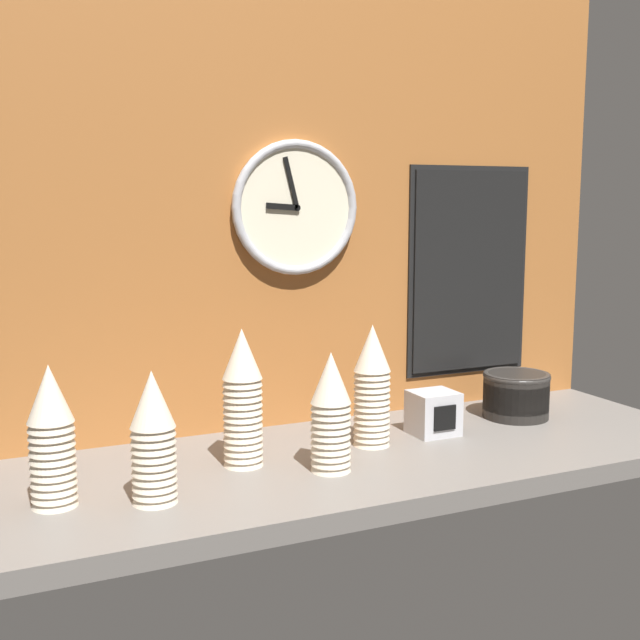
# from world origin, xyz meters

# --- Properties ---
(ground_plane) EXTENTS (1.60, 0.56, 0.04)m
(ground_plane) POSITION_xyz_m (0.00, 0.00, -0.02)
(ground_plane) COLOR slate
(wall_tiled_back) EXTENTS (1.60, 0.03, 1.05)m
(wall_tiled_back) POSITION_xyz_m (0.00, 0.27, 0.53)
(wall_tiled_back) COLOR #A3602D
(wall_tiled_back) RESTS_ON ground_plane
(cup_stack_center_right) EXTENTS (0.08, 0.08, 0.26)m
(cup_stack_center_right) POSITION_xyz_m (0.06, 0.03, 0.13)
(cup_stack_center_right) COLOR beige
(cup_stack_center_right) RESTS_ON ground_plane
(cup_stack_center_left) EXTENTS (0.08, 0.08, 0.27)m
(cup_stack_center_left) POSITION_xyz_m (-0.24, 0.02, 0.14)
(cup_stack_center_left) COLOR beige
(cup_stack_center_left) RESTS_ON ground_plane
(cup_stack_center) EXTENTS (0.08, 0.08, 0.23)m
(cup_stack_center) POSITION_xyz_m (-0.09, -0.08, 0.12)
(cup_stack_center) COLOR beige
(cup_stack_center) RESTS_ON ground_plane
(cup_stack_far_left) EXTENTS (0.08, 0.08, 0.25)m
(cup_stack_far_left) POSITION_xyz_m (-0.60, -0.05, 0.12)
(cup_stack_far_left) COLOR beige
(cup_stack_far_left) RESTS_ON ground_plane
(cup_stack_left) EXTENTS (0.08, 0.08, 0.23)m
(cup_stack_left) POSITION_xyz_m (-0.44, -0.11, 0.12)
(cup_stack_left) COLOR beige
(cup_stack_left) RESTS_ON ground_plane
(bowl_stack_far_right) EXTENTS (0.16, 0.16, 0.11)m
(bowl_stack_far_right) POSITION_xyz_m (0.47, 0.08, 0.06)
(bowl_stack_far_right) COLOR black
(bowl_stack_far_right) RESTS_ON ground_plane
(wall_clock) EXTENTS (0.30, 0.03, 0.30)m
(wall_clock) POSITION_xyz_m (-0.03, 0.23, 0.50)
(wall_clock) COLOR beige
(menu_board) EXTENTS (0.35, 0.01, 0.52)m
(menu_board) POSITION_xyz_m (0.45, 0.24, 0.34)
(menu_board) COLOR black
(napkin_dispenser) EXTENTS (0.10, 0.09, 0.10)m
(napkin_dispenser) POSITION_xyz_m (0.22, 0.04, 0.05)
(napkin_dispenser) COLOR #B7B7BC
(napkin_dispenser) RESTS_ON ground_plane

